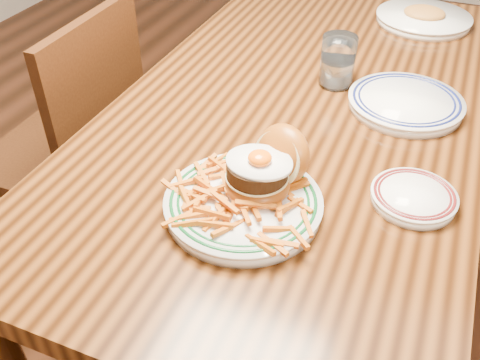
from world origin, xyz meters
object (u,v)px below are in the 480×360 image
at_px(chair_left, 76,147).
at_px(main_plate, 250,191).
at_px(table, 302,128).
at_px(side_plate, 414,197).

relative_size(chair_left, main_plate, 2.91).
height_order(table, side_plate, side_plate).
bearing_deg(main_plate, chair_left, 176.64).
relative_size(chair_left, side_plate, 5.64).
bearing_deg(side_plate, chair_left, 160.50).
relative_size(main_plate, side_plate, 1.94).
bearing_deg(side_plate, table, 128.26).
xyz_separation_m(table, side_plate, (0.30, -0.29, 0.10)).
distance_m(table, side_plate, 0.43).
xyz_separation_m(chair_left, main_plate, (0.69, -0.33, 0.31)).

